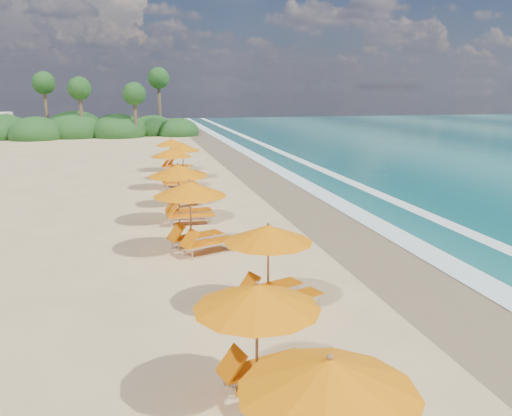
# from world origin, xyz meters

# --- Properties ---
(ground) EXTENTS (160.00, 160.00, 0.00)m
(ground) POSITION_xyz_m (0.00, 0.00, 0.00)
(ground) COLOR #D4B57C
(ground) RESTS_ON ground
(wet_sand) EXTENTS (4.00, 160.00, 0.01)m
(wet_sand) POSITION_xyz_m (4.00, 0.00, 0.01)
(wet_sand) COLOR #826B4E
(wet_sand) RESTS_ON ground
(surf_foam) EXTENTS (4.00, 160.00, 0.01)m
(surf_foam) POSITION_xyz_m (6.70, 0.00, 0.03)
(surf_foam) COLOR white
(surf_foam) RESTS_ON ground
(station_2) EXTENTS (2.95, 2.85, 2.38)m
(station_2) POSITION_xyz_m (-2.30, -10.48, 1.33)
(station_2) COLOR olive
(station_2) RESTS_ON ground
(station_3) EXTENTS (3.04, 2.98, 2.37)m
(station_3) POSITION_xyz_m (-1.06, -6.48, 1.33)
(station_3) COLOR olive
(station_3) RESTS_ON ground
(station_4) EXTENTS (3.41, 3.36, 2.63)m
(station_4) POSITION_xyz_m (-2.46, -1.14, 1.47)
(station_4) COLOR olive
(station_4) RESTS_ON ground
(station_5) EXTENTS (2.80, 2.58, 2.61)m
(station_5) POSITION_xyz_m (-2.48, 3.08, 1.46)
(station_5) COLOR olive
(station_5) RESTS_ON ground
(station_6) EXTENTS (2.57, 2.52, 2.01)m
(station_6) POSITION_xyz_m (-2.28, 6.41, 1.13)
(station_6) COLOR olive
(station_6) RESTS_ON ground
(station_7) EXTENTS (2.69, 2.52, 2.40)m
(station_7) POSITION_xyz_m (-2.21, 10.91, 1.35)
(station_7) COLOR olive
(station_7) RESTS_ON ground
(station_8) EXTENTS (2.96, 2.89, 2.33)m
(station_8) POSITION_xyz_m (-1.28, 14.02, 1.31)
(station_8) COLOR olive
(station_8) RESTS_ON ground
(station_9) EXTENTS (3.11, 3.11, 2.31)m
(station_9) POSITION_xyz_m (-1.71, 17.46, 1.29)
(station_9) COLOR olive
(station_9) RESTS_ON ground
(treeline) EXTENTS (25.80, 8.80, 9.74)m
(treeline) POSITION_xyz_m (-9.94, 45.51, 1.00)
(treeline) COLOR #163D14
(treeline) RESTS_ON ground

